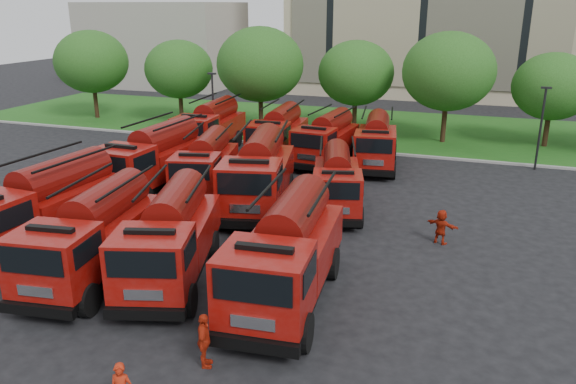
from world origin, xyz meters
name	(u,v)px	position (x,y,z in m)	size (l,w,h in m)	color
ground	(248,253)	(0.00, 0.00, 0.00)	(140.00, 140.00, 0.00)	black
lawn	(371,128)	(0.00, 26.00, 0.06)	(70.00, 16.00, 0.12)	#195215
curb	(348,150)	(0.00, 17.90, 0.07)	(70.00, 0.30, 0.14)	gray
side_building	(164,44)	(-30.00, 44.00, 5.00)	(18.00, 12.00, 10.00)	#9B958A
tree_0	(91,62)	(-24.00, 22.00, 5.02)	(6.30, 6.30, 7.70)	#382314
tree_1	(179,69)	(-16.00, 23.00, 4.55)	(5.71, 5.71, 6.98)	#382314
tree_2	(260,64)	(-8.00, 21.50, 5.35)	(6.72, 6.72, 8.22)	#382314
tree_3	(356,73)	(-1.00, 24.00, 4.68)	(5.88, 5.88, 7.19)	#382314
tree_4	(448,71)	(6.00, 22.50, 5.22)	(6.55, 6.55, 8.01)	#382314
tree_5	(553,86)	(13.00, 23.50, 4.35)	(5.46, 5.46, 6.68)	#382314
lamp_post_0	(213,104)	(-10.00, 17.20, 2.90)	(0.60, 0.25, 5.11)	black
lamp_post_1	(541,124)	(12.00, 17.20, 2.90)	(0.60, 0.25, 5.11)	black
fire_truck_0	(43,206)	(-8.32, -2.10, 1.79)	(3.29, 7.98, 3.56)	black
fire_truck_1	(94,235)	(-4.54, -3.77, 1.68)	(3.48, 7.60, 3.34)	black
fire_truck_2	(171,236)	(-1.77, -2.98, 1.68)	(4.48, 7.72, 3.33)	black
fire_truck_3	(287,252)	(2.77, -3.11, 1.78)	(3.38, 7.99, 3.54)	black
fire_truck_4	(153,159)	(-8.05, 5.92, 1.79)	(3.15, 7.95, 3.57)	black
fire_truck_5	(206,164)	(-5.24, 6.61, 1.56)	(3.84, 7.15, 3.10)	black
fire_truck_6	(259,173)	(-1.59, 5.20, 1.83)	(4.46, 8.38, 3.63)	black
fire_truck_7	(337,181)	(2.12, 6.22, 1.49)	(3.83, 6.85, 2.96)	black
fire_truck_8	(210,127)	(-9.03, 14.72, 1.73)	(3.14, 7.69, 3.43)	black
fire_truck_9	(278,133)	(-4.07, 14.77, 1.65)	(3.05, 7.35, 3.27)	black
fire_truck_10	(327,139)	(-0.70, 14.56, 1.58)	(2.99, 7.07, 3.14)	black
fire_truck_11	(376,142)	(2.49, 14.61, 1.59)	(3.38, 7.23, 3.16)	black
firefighter_2	(206,366)	(1.85, -7.46, 0.00)	(0.97, 0.55, 1.65)	#AC210D
firefighter_3	(274,302)	(2.43, -3.46, 0.00)	(1.14, 0.59, 1.76)	black
firefighter_4	(132,222)	(-6.52, 1.36, 0.00)	(0.77, 0.50, 1.58)	black
firefighter_5	(440,243)	(7.39, 3.60, 0.00)	(1.41, 0.61, 1.52)	#AC210D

